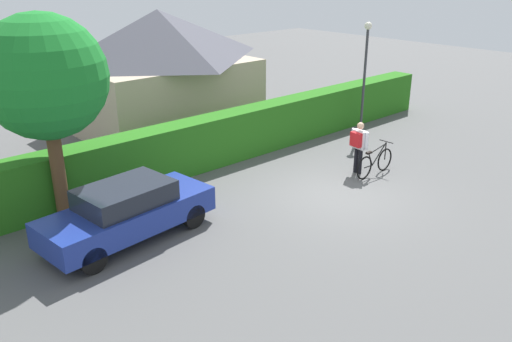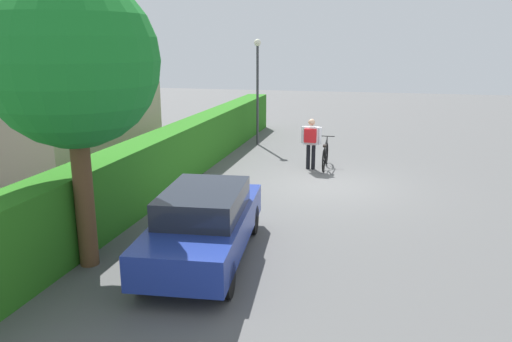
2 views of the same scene
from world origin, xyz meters
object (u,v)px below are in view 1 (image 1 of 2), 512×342
street_lamp (365,62)px  tree_kerbside (44,78)px  parked_car_near (128,211)px  bicycle (375,163)px  person_rider (359,143)px

street_lamp → tree_kerbside: tree_kerbside is taller
street_lamp → tree_kerbside: bearing=178.1°
parked_car_near → street_lamp: street_lamp is taller
tree_kerbside → parked_car_near: bearing=-70.0°
bicycle → parked_car_near: bearing=169.2°
person_rider → tree_kerbside: tree_kerbside is taller
person_rider → street_lamp: street_lamp is taller
parked_car_near → bicycle: size_ratio=2.38×
person_rider → street_lamp: bearing=35.8°
parked_car_near → person_rider: bearing=-7.9°
parked_car_near → street_lamp: (11.23, 1.64, 1.99)m
bicycle → street_lamp: (3.42, 3.13, 2.32)m
parked_car_near → tree_kerbside: bearing=110.0°
bicycle → tree_kerbside: bearing=157.6°
bicycle → tree_kerbside: (-8.56, 3.53, 3.31)m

